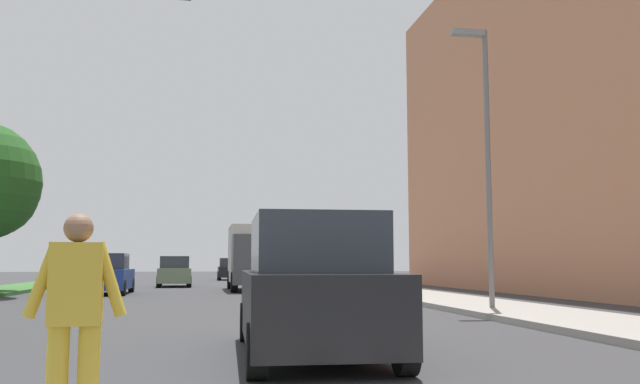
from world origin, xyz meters
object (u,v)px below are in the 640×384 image
(pedestrian_performer, at_px, (75,314))
(sedan_far_horizon, at_px, (230,270))
(suv_crossing, at_px, (312,290))
(sedan_distant, at_px, (174,272))
(street_lamp_right, at_px, (484,140))
(sedan_midblock, at_px, (107,275))
(truck_box_delivery, at_px, (254,256))

(pedestrian_performer, relative_size, sedan_far_horizon, 0.40)
(suv_crossing, bearing_deg, pedestrian_performer, -121.28)
(sedan_distant, bearing_deg, street_lamp_right, -66.84)
(street_lamp_right, height_order, sedan_far_horizon, street_lamp_right)
(sedan_midblock, distance_m, sedan_distant, 8.79)
(sedan_far_horizon, bearing_deg, sedan_midblock, -105.18)
(pedestrian_performer, height_order, sedan_far_horizon, pedestrian_performer)
(suv_crossing, bearing_deg, street_lamp_right, 49.88)
(street_lamp_right, relative_size, sedan_midblock, 1.78)
(truck_box_delivery, bearing_deg, sedan_midblock, -155.90)
(pedestrian_performer, distance_m, truck_box_delivery, 26.53)
(suv_crossing, bearing_deg, truck_box_delivery, 87.77)
(truck_box_delivery, bearing_deg, suv_crossing, -92.23)
(street_lamp_right, distance_m, sedan_far_horizon, 35.05)
(suv_crossing, relative_size, sedan_distant, 1.10)
(suv_crossing, xyz_separation_m, sedan_distant, (-3.11, 27.84, -0.16))
(sedan_midblock, xyz_separation_m, sedan_far_horizon, (5.96, 21.98, -0.02))
(suv_crossing, bearing_deg, sedan_far_horizon, 89.36)
(pedestrian_performer, relative_size, truck_box_delivery, 0.27)
(pedestrian_performer, relative_size, sedan_distant, 0.40)
(sedan_midblock, bearing_deg, street_lamp_right, -47.69)
(street_lamp_right, xyz_separation_m, sedan_distant, (-8.95, 20.91, -3.82))
(suv_crossing, xyz_separation_m, sedan_midblock, (-5.50, 19.37, -0.14))
(sedan_distant, bearing_deg, truck_box_delivery, -54.71)
(sedan_midblock, xyz_separation_m, sedan_distant, (2.39, 8.46, -0.01))
(sedan_distant, relative_size, sedan_far_horizon, 1.00)
(pedestrian_performer, xyz_separation_m, suv_crossing, (2.48, 4.09, -0.00))
(pedestrian_performer, distance_m, sedan_distant, 31.93)
(street_lamp_right, bearing_deg, sedan_far_horizon, 98.87)
(sedan_distant, bearing_deg, sedan_far_horizon, 75.18)
(sedan_distant, xyz_separation_m, sedan_far_horizon, (3.57, 13.51, -0.00))
(pedestrian_performer, bearing_deg, sedan_far_horizon, 86.29)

